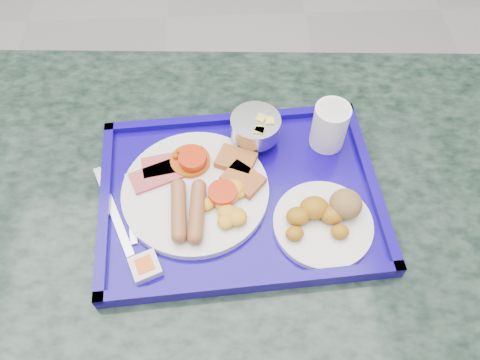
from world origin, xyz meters
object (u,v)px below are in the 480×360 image
object	(u,v)px
main_plate	(200,190)
bread_plate	(325,218)
tray	(240,195)
juice_cup	(330,125)
table	(238,246)
fruit_bowl	(256,127)

from	to	relation	value
main_plate	bread_plate	bearing A→B (deg)	-17.75
tray	main_plate	distance (m)	0.07
tray	main_plate	size ratio (longest dim) A/B	1.97
tray	bread_plate	bearing A→B (deg)	-25.54
tray	juice_cup	world-z (taller)	juice_cup
table	juice_cup	xyz separation A→B (m)	(0.17, 0.11, 0.25)
main_plate	fruit_bowl	xyz separation A→B (m)	(0.10, 0.11, 0.03)
main_plate	juice_cup	xyz separation A→B (m)	(0.23, 0.11, 0.03)
main_plate	juice_cup	bearing A→B (deg)	24.48
table	juice_cup	world-z (taller)	juice_cup
bread_plate	table	bearing A→B (deg)	155.68
juice_cup	main_plate	bearing A→B (deg)	-155.52
fruit_bowl	juice_cup	xyz separation A→B (m)	(0.13, -0.01, 0.01)
tray	fruit_bowl	size ratio (longest dim) A/B	5.52
tray	fruit_bowl	bearing A→B (deg)	73.44
bread_plate	juice_cup	bearing A→B (deg)	80.39
table	fruit_bowl	size ratio (longest dim) A/B	13.25
tray	juice_cup	distance (m)	0.20
table	fruit_bowl	xyz separation A→B (m)	(0.04, 0.12, 0.24)
fruit_bowl	tray	bearing A→B (deg)	-106.56
bread_plate	main_plate	bearing A→B (deg)	162.25
tray	fruit_bowl	world-z (taller)	fruit_bowl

